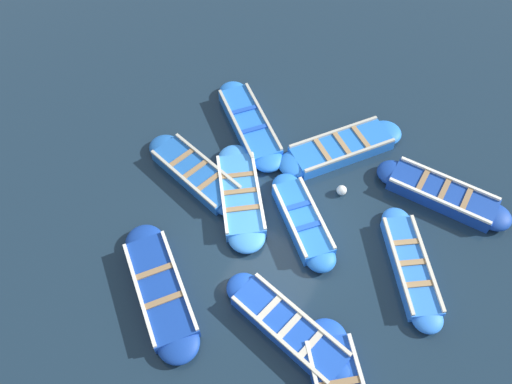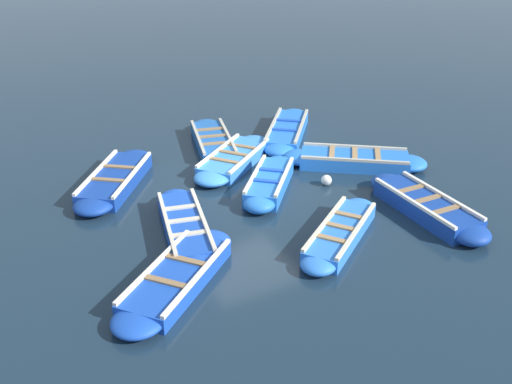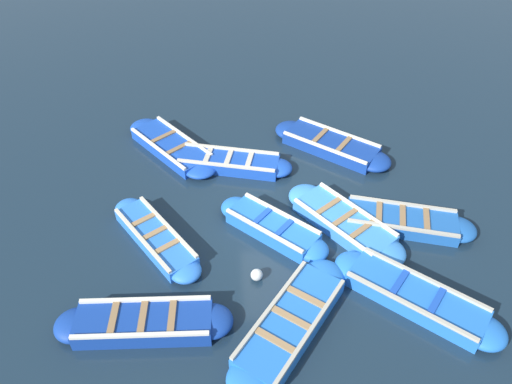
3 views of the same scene
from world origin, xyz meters
name	(u,v)px [view 1 (image 1 of 3)]	position (x,y,z in m)	size (l,w,h in m)	color
ground_plane	(277,229)	(0.00, 0.00, 0.00)	(120.00, 120.00, 0.00)	#162838
boat_drifting	(303,220)	(0.48, 0.45, 0.19)	(2.81, 2.62, 0.44)	blue
boat_bow_out	(411,266)	(3.31, 0.57, 0.16)	(2.53, 3.17, 0.38)	blue
boat_end_of_row	(289,328)	(1.49, -2.23, 0.17)	(3.70, 1.61, 0.40)	#1947B7
boat_alongside	(249,124)	(-2.37, 2.70, 0.18)	(3.48, 3.09, 0.43)	blue
boat_outer_right	(240,195)	(-1.29, 0.36, 0.17)	(2.89, 3.37, 0.39)	#3884E0
boat_broadside	(341,148)	(0.36, 3.17, 0.18)	(3.06, 3.65, 0.42)	blue
boat_inner_gap	(160,289)	(-1.54, -2.87, 0.18)	(3.52, 3.03, 0.41)	navy
boat_stern_in	(442,194)	(3.32, 2.99, 0.19)	(3.64, 1.00, 0.45)	navy
boat_tucked	(196,173)	(-2.73, 0.40, 0.16)	(3.70, 1.81, 0.39)	#1E59AD
buoy_orange_near	(342,190)	(0.96, 1.84, 0.14)	(0.27, 0.27, 0.27)	silver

